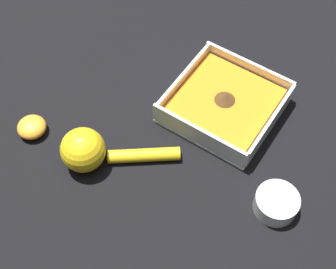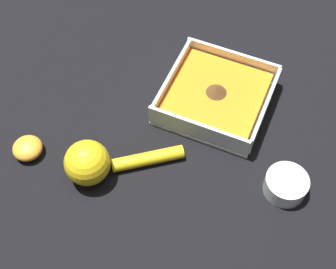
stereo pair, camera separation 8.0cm
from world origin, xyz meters
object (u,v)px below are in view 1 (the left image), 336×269
(lemon_squeezer, at_px, (91,151))
(lemon_half, at_px, (32,127))
(square_dish, at_px, (225,105))
(spice_bowl, at_px, (276,204))

(lemon_squeezer, bearing_deg, lemon_half, -31.58)
(lemon_squeezer, xyz_separation_m, lemon_half, (-0.13, -0.01, -0.02))
(square_dish, distance_m, lemon_squeezer, 0.26)
(spice_bowl, bearing_deg, square_dish, 143.03)
(lemon_squeezer, relative_size, lemon_half, 3.38)
(square_dish, xyz_separation_m, lemon_half, (-0.26, -0.23, -0.00))
(spice_bowl, xyz_separation_m, lemon_half, (-0.43, -0.11, -0.00))
(square_dish, relative_size, lemon_squeezer, 1.07)
(spice_bowl, distance_m, lemon_half, 0.44)
(square_dish, height_order, lemon_squeezer, lemon_squeezer)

